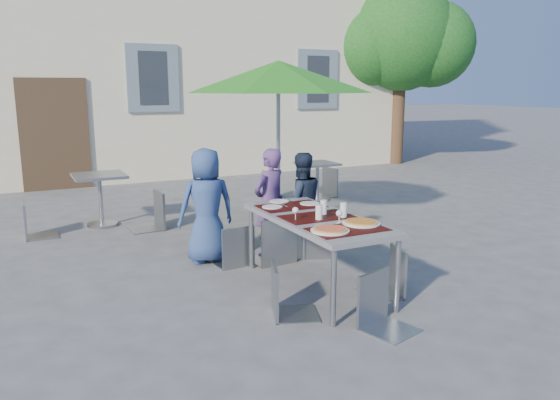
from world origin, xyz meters
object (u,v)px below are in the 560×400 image
bg_chair_l_1 (270,167)px  bg_chair_l_0 (31,199)px  patio_umbrella (278,78)px  bg_chair_r_0 (151,188)px  cafe_table_0 (100,190)px  chair_5 (383,269)px  child_1 (270,203)px  chair_0 (234,221)px  pizza_near_left (330,230)px  chair_1 (274,211)px  chair_2 (314,213)px  cafe_table_1 (317,176)px  bg_chair_r_1 (326,165)px  chair_4 (390,244)px  child_0 (206,206)px  chair_3 (285,260)px  pizza_near_right (361,222)px  dining_table (317,222)px  child_2 (301,202)px

bg_chair_l_1 → bg_chair_l_0: bearing=-170.1°
patio_umbrella → bg_chair_r_0: (-1.62, 0.85, -1.54)m
cafe_table_0 → chair_5: bearing=-71.5°
patio_umbrella → child_1: bearing=-121.3°
chair_0 → pizza_near_left: bearing=-79.6°
chair_1 → patio_umbrella: size_ratio=0.41×
chair_0 → chair_2: (0.97, -0.12, 0.02)m
chair_1 → bg_chair_l_1: size_ratio=1.00×
cafe_table_1 → bg_chair_l_1: (-0.83, 0.26, 0.17)m
bg_chair_r_1 → chair_2: bearing=-123.6°
chair_4 → bg_chair_l_1: 4.62m
chair_5 → bg_chair_r_0: (-0.93, 4.20, 0.08)m
bg_chair_l_0 → child_0: bearing=-49.1°
pizza_near_left → chair_0: 1.63m
child_0 → chair_3: child_0 is taller
pizza_near_right → chair_3: chair_3 is taller
chair_3 → chair_0: bearing=85.4°
chair_1 → chair_5: (0.05, -1.99, -0.10)m
bg_chair_r_0 → cafe_table_1: 3.24m
pizza_near_left → pizza_near_right: same height
child_1 → cafe_table_1: bearing=-151.7°
cafe_table_1 → bg_chair_l_1: bg_chair_l_1 is taller
child_1 → bg_chair_l_1: (1.37, 2.85, -0.03)m
bg_chair_l_1 → bg_chair_r_1: bg_chair_l_1 is taller
bg_chair_r_1 → child_1: bearing=-131.6°
pizza_near_left → pizza_near_right: (0.41, 0.09, 0.00)m
chair_4 → bg_chair_r_0: bg_chair_r_0 is taller
chair_2 → cafe_table_0: chair_2 is taller
chair_1 → pizza_near_right: bearing=-79.9°
chair_0 → bg_chair_r_0: 2.14m
dining_table → bg_chair_r_0: (-0.91, 3.14, -0.09)m
chair_2 → bg_chair_r_1: bg_chair_r_1 is taller
chair_5 → chair_0: bearing=103.4°
child_0 → bg_chair_r_0: (-0.21, 1.81, -0.07)m
chair_2 → chair_4: size_ratio=1.05×
child_2 → chair_3: bearing=64.4°
child_1 → cafe_table_0: bearing=-77.9°
chair_2 → bg_chair_r_0: (-1.41, 2.22, 0.05)m
child_1 → chair_3: (-0.65, -1.68, -0.14)m
chair_4 → cafe_table_0: 4.61m
chair_0 → patio_umbrella: patio_umbrella is taller
chair_3 → bg_chair_r_1: bearing=54.9°
child_0 → bg_chair_r_1: size_ratio=1.33×
chair_5 → chair_2: bearing=76.5°
chair_0 → bg_chair_l_0: size_ratio=0.98×
dining_table → patio_umbrella: 2.80m
pizza_near_right → child_0: size_ratio=0.27×
chair_1 → chair_0: bearing=166.0°
chair_4 → patio_umbrella: patio_umbrella is taller
child_1 → cafe_table_1: child_1 is taller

